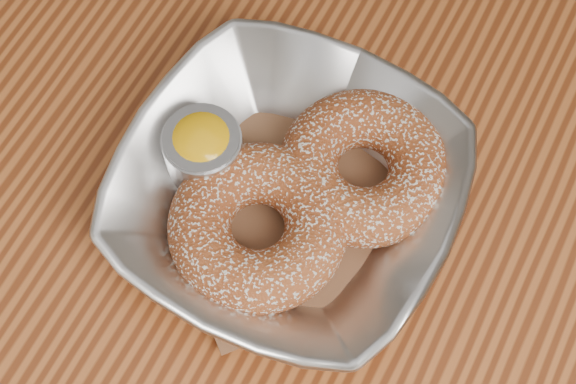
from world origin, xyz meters
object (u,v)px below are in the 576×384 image
at_px(table, 357,213).
at_px(serving_bowl, 288,195).
at_px(ramekin, 204,152).
at_px(donut_front, 258,226).
at_px(donut_back, 363,167).

xyz_separation_m(table, serving_bowl, (-0.03, -0.06, 0.12)).
height_order(table, ramekin, ramekin).
xyz_separation_m(serving_bowl, donut_front, (-0.01, -0.03, 0.00)).
relative_size(donut_front, ramekin, 2.10).
bearing_deg(donut_front, table, 69.49).
bearing_deg(table, donut_front, -110.51).
relative_size(table, donut_front, 11.12).
relative_size(serving_bowl, donut_back, 1.95).
distance_m(table, ramekin, 0.17).
xyz_separation_m(table, ramekin, (-0.08, -0.06, 0.13)).
height_order(donut_back, ramekin, ramekin).
distance_m(donut_back, ramekin, 0.10).
distance_m(serving_bowl, ramekin, 0.06).
xyz_separation_m(donut_back, ramekin, (-0.09, -0.04, 0.01)).
distance_m(table, donut_front, 0.16).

